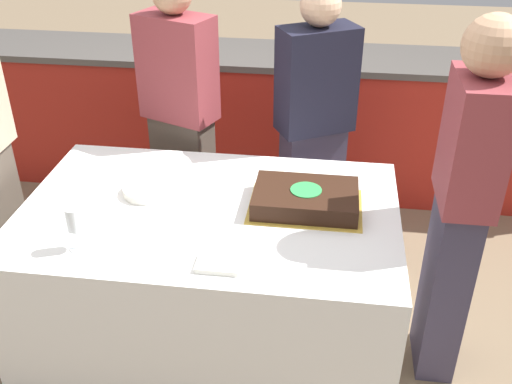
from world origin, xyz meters
TOP-DOWN VIEW (x-y plane):
  - ground_plane at (0.00, 0.00)m, footprint 14.00×14.00m
  - back_counter at (0.00, 1.59)m, footprint 4.40×0.58m
  - dining_table at (0.00, 0.00)m, footprint 1.61×1.03m
  - cake at (0.41, 0.07)m, footprint 0.48×0.34m
  - plate_stack at (-0.29, 0.09)m, footprint 0.22×0.22m
  - wine_glass at (-0.44, -0.35)m, footprint 0.07×0.07m
  - side_plate_near_cake at (0.31, 0.38)m, footprint 0.20×0.20m
  - utensil_pile at (0.11, -0.38)m, footprint 0.16×0.11m
  - person_cutting_cake at (0.41, 0.74)m, footprint 0.43×0.36m
  - person_seated_right at (1.02, 0.00)m, footprint 0.22×0.34m
  - person_standing_back at (-0.30, 0.74)m, footprint 0.43×0.33m

SIDE VIEW (x-z plane):
  - ground_plane at x=0.00m, z-range 0.00..0.00m
  - dining_table at x=0.00m, z-range 0.00..0.74m
  - back_counter at x=0.00m, z-range 0.00..0.92m
  - side_plate_near_cake at x=0.31m, z-range 0.74..0.74m
  - utensil_pile at x=0.11m, z-range 0.74..0.76m
  - plate_stack at x=-0.29m, z-range 0.74..0.77m
  - cake at x=0.41m, z-range 0.74..0.82m
  - person_cutting_cake at x=0.41m, z-range 0.02..1.55m
  - person_standing_back at x=-0.30m, z-range 0.03..1.58m
  - person_seated_right at x=1.02m, z-range 0.05..1.65m
  - wine_glass at x=-0.44m, z-range 0.77..0.96m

